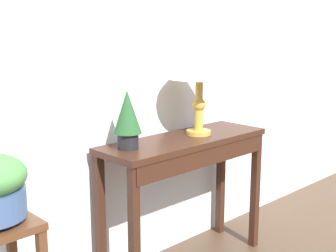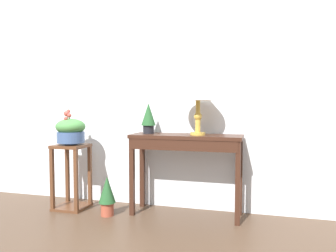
{
  "view_description": "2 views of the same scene",
  "coord_description": "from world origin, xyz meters",
  "px_view_note": "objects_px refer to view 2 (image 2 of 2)",
  "views": [
    {
      "loc": [
        -1.74,
        -0.56,
        1.39
      ],
      "look_at": [
        -0.06,
        1.19,
        0.88
      ],
      "focal_mm": 48.87,
      "sensor_mm": 36.0,
      "label": 1
    },
    {
      "loc": [
        0.8,
        -1.9,
        1.07
      ],
      "look_at": [
        -0.11,
        1.29,
        0.87
      ],
      "focal_mm": 35.44,
      "sensor_mm": 36.0,
      "label": 2
    }
  ],
  "objects_px": {
    "console_table": "(186,149)",
    "pedestal_stand_left": "(72,177)",
    "potted_plant_on_console": "(148,117)",
    "potted_plant_floor": "(107,194)",
    "table_lamp": "(198,89)",
    "planter_bowl_wide": "(71,130)"
  },
  "relations": [
    {
      "from": "console_table",
      "to": "pedestal_stand_left",
      "type": "bearing_deg",
      "value": -175.56
    },
    {
      "from": "potted_plant_on_console",
      "to": "potted_plant_floor",
      "type": "bearing_deg",
      "value": -142.6
    },
    {
      "from": "potted_plant_floor",
      "to": "table_lamp",
      "type": "bearing_deg",
      "value": 15.02
    },
    {
      "from": "pedestal_stand_left",
      "to": "potted_plant_floor",
      "type": "height_order",
      "value": "pedestal_stand_left"
    },
    {
      "from": "pedestal_stand_left",
      "to": "planter_bowl_wide",
      "type": "relative_size",
      "value": 1.85
    },
    {
      "from": "console_table",
      "to": "potted_plant_floor",
      "type": "distance_m",
      "value": 0.88
    },
    {
      "from": "pedestal_stand_left",
      "to": "planter_bowl_wide",
      "type": "distance_m",
      "value": 0.48
    },
    {
      "from": "planter_bowl_wide",
      "to": "potted_plant_floor",
      "type": "height_order",
      "value": "planter_bowl_wide"
    },
    {
      "from": "potted_plant_on_console",
      "to": "console_table",
      "type": "bearing_deg",
      "value": -7.47
    },
    {
      "from": "console_table",
      "to": "table_lamp",
      "type": "distance_m",
      "value": 0.59
    },
    {
      "from": "table_lamp",
      "to": "potted_plant_on_console",
      "type": "height_order",
      "value": "table_lamp"
    },
    {
      "from": "pedestal_stand_left",
      "to": "console_table",
      "type": "bearing_deg",
      "value": 4.44
    },
    {
      "from": "planter_bowl_wide",
      "to": "potted_plant_floor",
      "type": "relative_size",
      "value": 0.93
    },
    {
      "from": "potted_plant_on_console",
      "to": "planter_bowl_wide",
      "type": "distance_m",
      "value": 0.82
    },
    {
      "from": "potted_plant_floor",
      "to": "potted_plant_on_console",
      "type": "bearing_deg",
      "value": 37.4
    },
    {
      "from": "console_table",
      "to": "potted_plant_on_console",
      "type": "xyz_separation_m",
      "value": [
        -0.39,
        0.05,
        0.3
      ]
    },
    {
      "from": "planter_bowl_wide",
      "to": "potted_plant_on_console",
      "type": "bearing_deg",
      "value": 10.28
    },
    {
      "from": "pedestal_stand_left",
      "to": "potted_plant_floor",
      "type": "relative_size",
      "value": 1.72
    },
    {
      "from": "potted_plant_on_console",
      "to": "potted_plant_floor",
      "type": "relative_size",
      "value": 0.78
    },
    {
      "from": "table_lamp",
      "to": "potted_plant_floor",
      "type": "distance_m",
      "value": 1.34
    },
    {
      "from": "pedestal_stand_left",
      "to": "planter_bowl_wide",
      "type": "bearing_deg",
      "value": -139.69
    },
    {
      "from": "potted_plant_on_console",
      "to": "potted_plant_floor",
      "type": "xyz_separation_m",
      "value": [
        -0.34,
        -0.26,
        -0.74
      ]
    }
  ]
}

